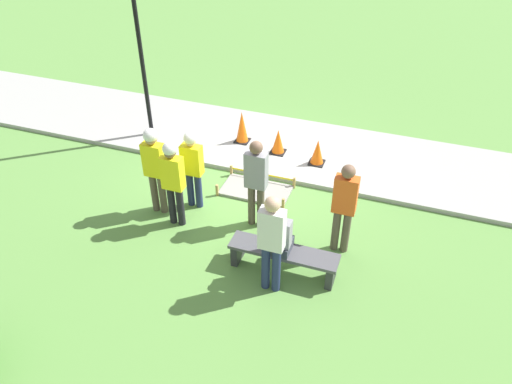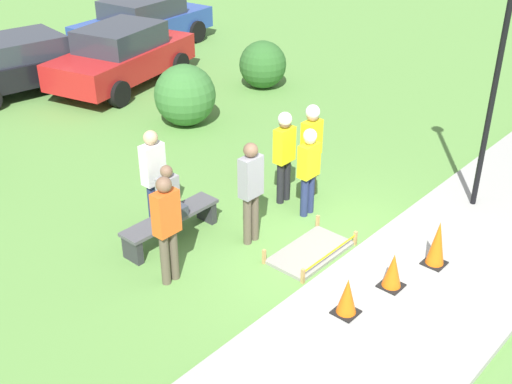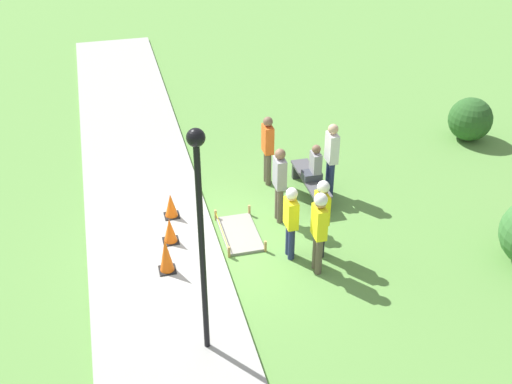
# 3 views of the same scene
# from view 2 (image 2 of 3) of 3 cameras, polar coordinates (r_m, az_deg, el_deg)

# --- Properties ---
(ground_plane) EXTENTS (60.00, 60.00, 0.00)m
(ground_plane) POSITION_cam_2_polar(r_m,az_deg,el_deg) (10.61, 7.92, -6.00)
(ground_plane) COLOR #5B8E42
(sidewalk) EXTENTS (28.00, 2.76, 0.10)m
(sidewalk) POSITION_cam_2_polar(r_m,az_deg,el_deg) (10.05, 14.49, -8.62)
(sidewalk) COLOR #9E9E99
(sidewalk) RESTS_ON ground_plane
(wet_concrete_patch) EXTENTS (1.48, 0.84, 0.26)m
(wet_concrete_patch) POSITION_cam_2_polar(r_m,az_deg,el_deg) (10.67, 4.87, -5.35)
(wet_concrete_patch) COLOR gray
(wet_concrete_patch) RESTS_ON ground_plane
(traffic_cone_near_patch) EXTENTS (0.34, 0.34, 0.59)m
(traffic_cone_near_patch) POSITION_cam_2_polar(r_m,az_deg,el_deg) (9.20, 8.10, -9.19)
(traffic_cone_near_patch) COLOR black
(traffic_cone_near_patch) RESTS_ON sidewalk
(traffic_cone_far_patch) EXTENTS (0.34, 0.34, 0.58)m
(traffic_cone_far_patch) POSITION_cam_2_polar(r_m,az_deg,el_deg) (9.82, 12.07, -6.86)
(traffic_cone_far_patch) COLOR black
(traffic_cone_far_patch) RESTS_ON sidewalk
(traffic_cone_sidewalk_edge) EXTENTS (0.34, 0.34, 0.78)m
(traffic_cone_sidewalk_edge) POSITION_cam_2_polar(r_m,az_deg,el_deg) (10.42, 15.82, -4.42)
(traffic_cone_sidewalk_edge) COLOR black
(traffic_cone_sidewalk_edge) RESTS_ON sidewalk
(park_bench) EXTENTS (1.87, 0.44, 0.47)m
(park_bench) POSITION_cam_2_polar(r_m,az_deg,el_deg) (10.94, -7.58, -2.69)
(park_bench) COLOR #2D2D33
(park_bench) RESTS_ON ground_plane
(person_seated_on_bench) EXTENTS (0.36, 0.44, 0.89)m
(person_seated_on_bench) POSITION_cam_2_polar(r_m,az_deg,el_deg) (10.76, -7.71, -0.29)
(person_seated_on_bench) COLOR #383D47
(person_seated_on_bench) RESTS_ON park_bench
(worker_supervisor) EXTENTS (0.40, 0.24, 1.68)m
(worker_supervisor) POSITION_cam_2_polar(r_m,az_deg,el_deg) (11.33, 4.71, 2.38)
(worker_supervisor) COLOR navy
(worker_supervisor) RESTS_ON ground_plane
(worker_assistant) EXTENTS (0.40, 0.27, 1.85)m
(worker_assistant) POSITION_cam_2_polar(r_m,az_deg,el_deg) (11.91, 4.95, 4.43)
(worker_assistant) COLOR brown
(worker_assistant) RESTS_ON ground_plane
(worker_trainee) EXTENTS (0.40, 0.26, 1.79)m
(worker_trainee) POSITION_cam_2_polar(r_m,az_deg,el_deg) (11.69, 2.53, 3.81)
(worker_trainee) COLOR black
(worker_trainee) RESTS_ON ground_plane
(bystander_in_orange_shirt) EXTENTS (0.40, 0.24, 1.80)m
(bystander_in_orange_shirt) POSITION_cam_2_polar(r_m,az_deg,el_deg) (9.58, -7.93, -2.81)
(bystander_in_orange_shirt) COLOR brown
(bystander_in_orange_shirt) RESTS_ON ground_plane
(bystander_in_gray_shirt) EXTENTS (0.40, 0.24, 1.86)m
(bystander_in_gray_shirt) POSITION_cam_2_polar(r_m,az_deg,el_deg) (10.93, -9.09, 1.58)
(bystander_in_gray_shirt) COLOR navy
(bystander_in_gray_shirt) RESTS_ON ground_plane
(bystander_in_white_shirt) EXTENTS (0.40, 0.24, 1.83)m
(bystander_in_white_shirt) POSITION_cam_2_polar(r_m,az_deg,el_deg) (10.45, -0.46, 0.46)
(bystander_in_white_shirt) COLOR brown
(bystander_in_white_shirt) RESTS_ON ground_plane
(lamppost_near) EXTENTS (0.28, 0.28, 4.21)m
(lamppost_near) POSITION_cam_2_polar(r_m,az_deg,el_deg) (11.52, 20.84, 10.93)
(lamppost_near) COLOR black
(lamppost_near) RESTS_ON sidewalk
(parked_car_black) EXTENTS (4.55, 2.69, 1.48)m
(parked_car_black) POSITION_cam_2_polar(r_m,az_deg,el_deg) (18.63, -20.19, 10.75)
(parked_car_black) COLOR black
(parked_car_black) RESTS_ON ground_plane
(parked_car_red) EXTENTS (4.73, 2.84, 1.65)m
(parked_car_red) POSITION_cam_2_polar(r_m,az_deg,el_deg) (18.27, -11.82, 11.80)
(parked_car_red) COLOR red
(parked_car_red) RESTS_ON ground_plane
(parked_car_blue) EXTENTS (4.92, 2.64, 1.60)m
(parked_car_blue) POSITION_cam_2_polar(r_m,az_deg,el_deg) (21.77, -9.98, 14.65)
(parked_car_blue) COLOR #28479E
(parked_car_blue) RESTS_ON ground_plane
(shrub_rounded_mid) EXTENTS (1.46, 1.46, 1.46)m
(shrub_rounded_mid) POSITION_cam_2_polar(r_m,az_deg,el_deg) (15.38, -6.33, 8.55)
(shrub_rounded_mid) COLOR #387033
(shrub_rounded_mid) RESTS_ON ground_plane
(shrub_rounded_far) EXTENTS (1.29, 1.29, 1.29)m
(shrub_rounded_far) POSITION_cam_2_polar(r_m,az_deg,el_deg) (17.79, 0.61, 11.26)
(shrub_rounded_far) COLOR #2D6028
(shrub_rounded_far) RESTS_ON ground_plane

